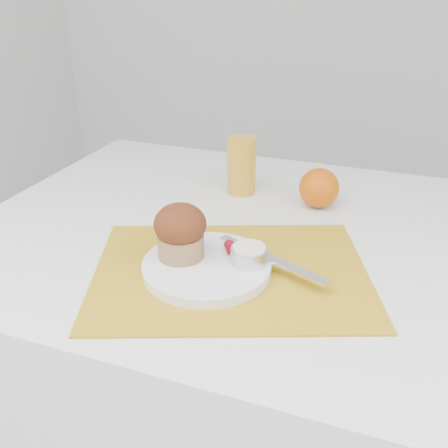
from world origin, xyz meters
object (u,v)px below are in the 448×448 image
(orange, at_px, (319,188))
(muffin, at_px, (180,231))
(plate, at_px, (207,267))
(juice_glass, at_px, (241,165))
(table, at_px, (280,388))

(orange, distance_m, muffin, 0.35)
(plate, bearing_deg, orange, 69.24)
(juice_glass, bearing_deg, orange, -5.30)
(table, height_order, juice_glass, juice_glass)
(orange, bearing_deg, juice_glass, 174.70)
(table, xyz_separation_m, muffin, (-0.14, -0.16, 0.44))
(orange, height_order, muffin, muffin)
(plate, height_order, juice_glass, juice_glass)
(table, xyz_separation_m, orange, (0.02, 0.15, 0.42))
(table, bearing_deg, plate, -120.02)
(plate, relative_size, orange, 2.53)
(table, bearing_deg, muffin, -131.33)
(table, height_order, orange, orange)
(orange, relative_size, muffin, 0.90)
(table, xyz_separation_m, juice_glass, (-0.15, 0.16, 0.44))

